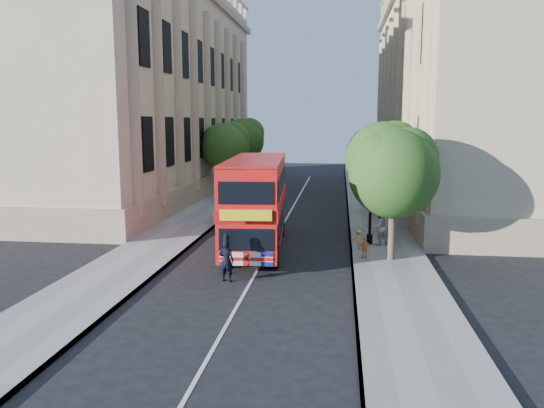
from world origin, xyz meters
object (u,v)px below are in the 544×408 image
(lamp_post, at_px, (371,198))
(woman_pedestrian, at_px, (379,227))
(box_van, at_px, (249,199))
(double_decker_bus, at_px, (256,201))
(police_constable, at_px, (227,261))

(lamp_post, height_order, woman_pedestrian, lamp_post)
(box_van, bearing_deg, woman_pedestrian, -32.63)
(double_decker_bus, distance_m, police_constable, 5.72)
(lamp_post, relative_size, box_van, 0.97)
(box_van, height_order, police_constable, box_van)
(box_van, xyz_separation_m, woman_pedestrian, (7.72, -6.13, -0.38))
(box_van, height_order, woman_pedestrian, box_van)
(double_decker_bus, xyz_separation_m, box_van, (-1.61, 7.36, -1.02))
(box_van, bearing_deg, police_constable, -78.43)
(police_constable, height_order, woman_pedestrian, woman_pedestrian)
(double_decker_bus, distance_m, woman_pedestrian, 6.38)
(woman_pedestrian, bearing_deg, box_van, -70.16)
(lamp_post, xyz_separation_m, double_decker_bus, (-5.64, -1.39, -0.06))
(double_decker_bus, xyz_separation_m, police_constable, (-0.32, -5.48, -1.61))
(lamp_post, xyz_separation_m, woman_pedestrian, (0.47, -0.17, -1.45))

